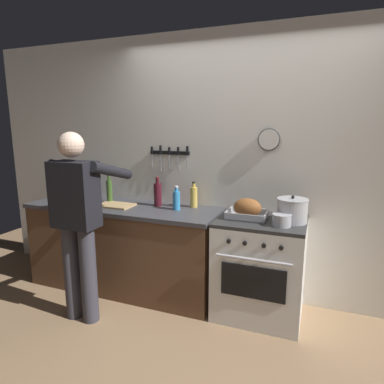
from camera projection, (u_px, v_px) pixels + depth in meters
The scene contains 14 objects.
ground_plane at pixel (199, 381), 2.27m from camera, with size 8.00×8.00×0.00m, color #937251.
wall_back at pixel (247, 168), 3.25m from camera, with size 6.00×0.13×2.60m.
counter_block at pixel (124, 247), 3.51m from camera, with size 2.03×0.65×0.90m.
stove at pixel (260, 267), 3.01m from camera, with size 0.76×0.67×0.90m.
person_cook at pixel (78, 216), 2.85m from camera, with size 0.51×0.63×1.66m.
roasting_pan at pixel (247, 209), 2.94m from camera, with size 0.35×0.26×0.18m.
stock_pot at pixel (292, 210), 2.83m from camera, with size 0.26×0.26×0.23m.
saucepan at pixel (282, 220), 2.72m from camera, with size 0.15×0.15×0.10m.
cutting_board at pixel (115, 205), 3.39m from camera, with size 0.36×0.24×0.02m, color tan.
bottle_wine_red at pixel (158, 194), 3.39m from camera, with size 0.08×0.08×0.30m.
bottle_hot_sauce at pixel (175, 200), 3.38m from camera, with size 0.05×0.05×0.16m.
bottle_cooking_oil at pixel (194, 197), 3.34m from camera, with size 0.07×0.07×0.26m.
bottle_olive_oil at pixel (109, 191), 3.53m from camera, with size 0.06×0.06×0.31m.
bottle_dish_soap at pixel (176, 200), 3.24m from camera, with size 0.07×0.07×0.24m.
Camera 1 is at (0.67, -1.86, 1.71)m, focal length 31.22 mm.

